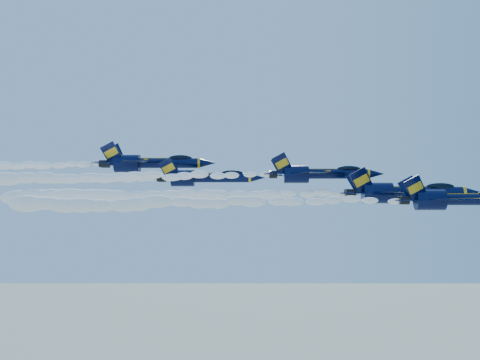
{
  "coord_description": "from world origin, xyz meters",
  "views": [
    {
      "loc": [
        -7.59,
        -73.94,
        150.6
      ],
      "look_at": [
        -10.04,
        4.05,
        153.97
      ],
      "focal_mm": 40.0,
      "sensor_mm": 36.0,
      "label": 1
    }
  ],
  "objects_px": {
    "jet_second": "(405,192)",
    "jet_fourth": "(204,177)",
    "jet_fifth": "(150,163)",
    "jet_lead": "(457,199)",
    "jet_third": "(319,174)"
  },
  "relations": [
    {
      "from": "jet_third",
      "to": "jet_fourth",
      "type": "xyz_separation_m",
      "value": [
        -17.34,
        7.53,
        -0.18
      ]
    },
    {
      "from": "jet_second",
      "to": "jet_fourth",
      "type": "distance_m",
      "value": 30.8
    },
    {
      "from": "jet_lead",
      "to": "jet_second",
      "type": "height_order",
      "value": "jet_second"
    },
    {
      "from": "jet_third",
      "to": "jet_fifth",
      "type": "xyz_separation_m",
      "value": [
        -27.27,
        13.94,
        2.67
      ]
    },
    {
      "from": "jet_second",
      "to": "jet_fourth",
      "type": "relative_size",
      "value": 1.08
    },
    {
      "from": "jet_lead",
      "to": "jet_fourth",
      "type": "distance_m",
      "value": 38.21
    },
    {
      "from": "jet_fourth",
      "to": "jet_fifth",
      "type": "xyz_separation_m",
      "value": [
        -9.94,
        6.41,
        2.85
      ]
    },
    {
      "from": "jet_third",
      "to": "jet_fourth",
      "type": "bearing_deg",
      "value": 156.52
    },
    {
      "from": "jet_third",
      "to": "jet_lead",
      "type": "bearing_deg",
      "value": -40.76
    },
    {
      "from": "jet_third",
      "to": "jet_fifth",
      "type": "relative_size",
      "value": 0.83
    },
    {
      "from": "jet_second",
      "to": "jet_fifth",
      "type": "relative_size",
      "value": 0.93
    },
    {
      "from": "jet_lead",
      "to": "jet_fourth",
      "type": "bearing_deg",
      "value": 147.73
    },
    {
      "from": "jet_fourth",
      "to": "jet_lead",
      "type": "bearing_deg",
      "value": -32.27
    },
    {
      "from": "jet_fourth",
      "to": "jet_second",
      "type": "bearing_deg",
      "value": -22.46
    },
    {
      "from": "jet_lead",
      "to": "jet_third",
      "type": "distance_m",
      "value": 19.93
    }
  ]
}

